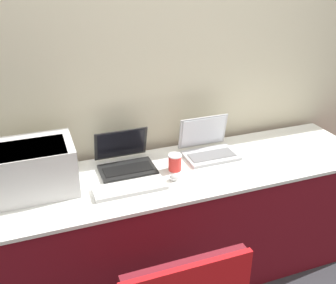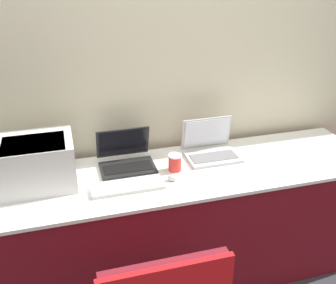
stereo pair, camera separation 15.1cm
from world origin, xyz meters
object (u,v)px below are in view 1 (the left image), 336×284
coffee_cup (175,162)px  printer (36,166)px  laptop_left (125,160)px  laptop_right (208,147)px  mouse (175,177)px  external_keyboard (130,188)px

coffee_cup → printer: bearing=175.8°
laptop_left → laptop_right: bearing=-1.3°
laptop_left → mouse: (0.22, -0.24, -0.03)m
laptop_right → mouse: 0.38m
printer → laptop_right: bearing=3.5°
external_keyboard → laptop_right: bearing=22.3°
external_keyboard → coffee_cup: bearing=21.0°
laptop_right → mouse: laptop_right is taller
external_keyboard → mouse: mouse is taller
printer → external_keyboard: size_ratio=1.01×
printer → laptop_right: (1.02, 0.06, -0.09)m
laptop_right → coffee_cup: 0.29m
laptop_left → coffee_cup: bearing=-26.1°
laptop_left → mouse: size_ratio=5.40×
printer → mouse: bearing=-12.9°
laptop_right → coffee_cup: laptop_right is taller
external_keyboard → mouse: bearing=1.8°
laptop_right → coffee_cup: bearing=-156.3°
printer → laptop_right: size_ratio=1.23×
laptop_right → mouse: bearing=-144.1°
mouse → printer: bearing=167.1°
laptop_left → external_keyboard: size_ratio=0.81×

